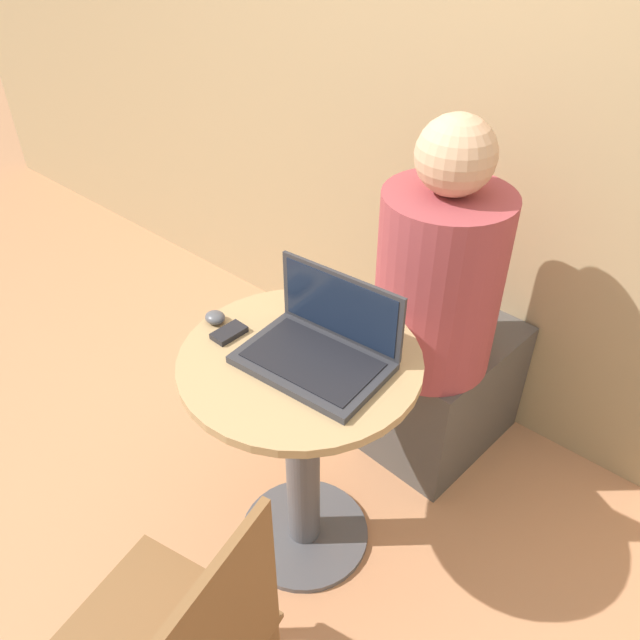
{
  "coord_description": "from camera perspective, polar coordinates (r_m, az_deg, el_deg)",
  "views": [
    {
      "loc": [
        0.83,
        -0.88,
        1.77
      ],
      "look_at": [
        0.02,
        0.05,
        0.86
      ],
      "focal_mm": 35.0,
      "sensor_mm": 36.0,
      "label": 1
    }
  ],
  "objects": [
    {
      "name": "person_seated",
      "position": [
        2.07,
        11.11,
        -1.35
      ],
      "size": [
        0.39,
        0.59,
        1.26
      ],
      "color": "#4C4742",
      "rests_on": "ground_plane"
    },
    {
      "name": "back_wall",
      "position": [
        2.06,
        17.3,
        21.88
      ],
      "size": [
        7.0,
        0.05,
        2.6
      ],
      "color": "tan",
      "rests_on": "ground_plane"
    },
    {
      "name": "computer_mouse",
      "position": [
        1.71,
        -9.56,
        0.23
      ],
      "size": [
        0.06,
        0.05,
        0.03
      ],
      "color": "#4C4C51",
      "rests_on": "round_table"
    },
    {
      "name": "cell_phone",
      "position": [
        1.66,
        -8.32,
        -1.16
      ],
      "size": [
        0.06,
        0.09,
        0.02
      ],
      "color": "black",
      "rests_on": "round_table"
    },
    {
      "name": "ground_plane",
      "position": [
        2.15,
        -1.42,
        -18.99
      ],
      "size": [
        12.0,
        12.0,
        0.0
      ],
      "primitive_type": "plane",
      "color": "tan"
    },
    {
      "name": "round_table",
      "position": [
        1.76,
        -1.66,
        -9.96
      ],
      "size": [
        0.63,
        0.63,
        0.76
      ],
      "color": "#4C4C51",
      "rests_on": "ground_plane"
    },
    {
      "name": "laptop",
      "position": [
        1.55,
        0.06,
        -2.37
      ],
      "size": [
        0.38,
        0.27,
        0.21
      ],
      "color": "#2D2D33",
      "rests_on": "round_table"
    }
  ]
}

